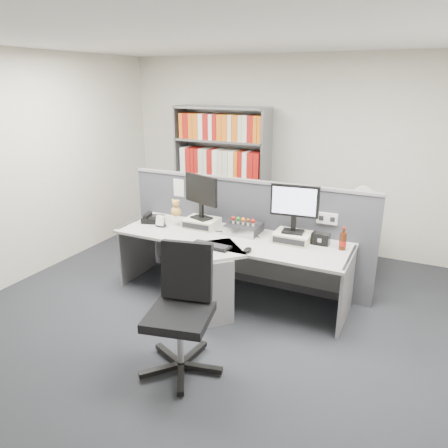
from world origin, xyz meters
The scene contains 21 objects.
ground centered at (0.00, 0.00, 0.00)m, with size 5.50×5.50×0.00m, color #2C2E34.
room_shell centered at (0.00, 0.00, 1.79)m, with size 5.04×5.54×2.72m.
partition centered at (0.00, 1.25, 0.65)m, with size 3.00×0.08×1.27m.
desk centered at (0.00, 0.60, 0.46)m, with size 2.60×1.20×0.72m.
monitor_riser_left centered at (-0.45, 0.98, 0.77)m, with size 0.38×0.31×0.10m.
monitor_riser_right centered at (0.65, 0.98, 0.77)m, with size 0.38×0.31×0.10m.
monitor_left centered at (-0.45, 0.98, 1.13)m, with size 0.49×0.23×0.51m.
monitor_right centered at (0.65, 0.98, 1.13)m, with size 0.50×0.18×0.51m.
desktop_pc centered at (0.07, 1.01, 0.77)m, with size 0.37×0.33×0.10m.
figurines centered at (0.07, 0.99, 0.87)m, with size 0.29×0.05×0.09m.
keyboard centered at (-0.06, 0.46, 0.73)m, with size 0.43×0.18×0.03m.
mouse centered at (0.34, 0.50, 0.74)m, with size 0.07×0.12×0.04m, color black.
desk_phone centered at (-1.07, 0.88, 0.76)m, with size 0.29×0.28×0.10m.
desk_calendar centered at (-0.88, 0.78, 0.78)m, with size 0.11×0.08×0.13m.
plush_toy centered at (-0.76, 0.92, 0.91)m, with size 0.12×0.12×0.21m.
speaker centered at (0.94, 1.02, 0.78)m, with size 0.18×0.10×0.12m, color black.
cola_bottle centered at (1.17, 0.97, 0.81)m, with size 0.07×0.07×0.24m.
shelving_unit centered at (-0.90, 2.44, 0.98)m, with size 1.41×0.40×2.00m.
filing_cabinet centered at (1.20, 1.99, 0.35)m, with size 0.45×0.61×0.70m.
desk_fan centered at (1.20, 1.99, 0.99)m, with size 0.27×0.17×0.46m.
office_chair centered at (0.16, -0.48, 0.57)m, with size 0.70×0.69×1.06m.
Camera 1 is at (1.81, -3.12, 2.34)m, focal length 33.87 mm.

